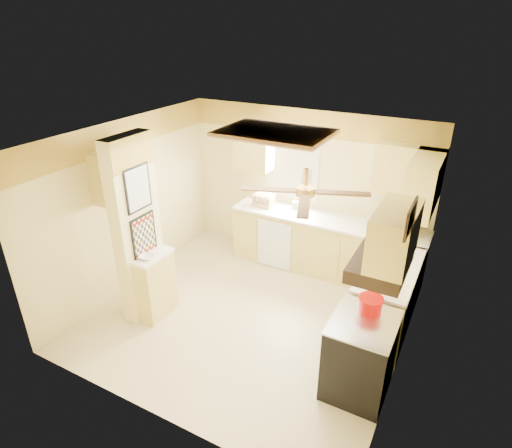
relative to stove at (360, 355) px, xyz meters
The scene contains 34 objects.
floor 1.82m from the stove, 161.77° to the left, with size 4.00×4.00×0.00m, color #C4B288.
ceiling 2.69m from the stove, 161.77° to the left, with size 4.00×4.00×0.00m, color white.
wall_back 3.07m from the stove, 124.28° to the left, with size 4.00×4.00×0.00m, color beige.
wall_front 2.29m from the stove, 141.04° to the right, with size 4.00×4.00×0.00m, color beige.
wall_left 3.79m from the stove, behind, with size 3.80×3.80×0.00m, color beige.
wall_right 1.02m from the stove, 59.02° to the left, with size 3.80×3.80×0.00m, color beige.
wallpaper_border 3.48m from the stove, 124.50° to the left, with size 4.00×0.02×0.40m, color #FCD64A.
partition_column 3.12m from the stove, behind, with size 0.20×0.70×2.50m, color beige.
partition_ledge 2.80m from the stove, behind, with size 0.25×0.55×0.90m, color #D8C461.
ledge_top 2.84m from the stove, behind, with size 0.28×0.58×0.04m, color white.
lower_cabinets_back 2.45m from the stove, 118.55° to the left, with size 3.00×0.60×0.90m, color #D8C461.
lower_cabinets_right 1.15m from the stove, 88.49° to the left, with size 0.60×1.40×0.90m, color #D8C461.
countertop_back 2.48m from the stove, 118.66° to the left, with size 3.04×0.64×0.04m, color white.
countertop_right 1.24m from the stove, 88.99° to the left, with size 0.64×1.44×0.04m, color white.
dishwasher_panel 2.66m from the stove, 136.25° to the left, with size 0.58×0.02×0.80m, color white.
window 3.29m from the stove, 128.23° to the left, with size 0.92×0.02×1.02m.
upper_cab_back_left 3.67m from the stove, 137.92° to the left, with size 0.60×0.35×0.70m, color #D8C461.
upper_cab_back_right 2.67m from the stove, 93.01° to the left, with size 0.90×0.35×0.70m, color #D8C461.
upper_cab_right 2.28m from the stove, 85.07° to the left, with size 0.35×1.00×0.70m, color #D8C461.
upper_cab_left_wall 3.77m from the stove, behind, with size 0.35×0.75×0.70m, color #D8C461.
upper_cab_over_stove 1.50m from the stove, ahead, with size 0.35×0.76×0.52m, color #D8C461.
stove is the anchor object (origin of this frame).
range_hood 1.16m from the stove, ahead, with size 0.50×0.76×0.14m, color black.
poster_menu 3.22m from the stove, behind, with size 0.02×0.42×0.57m.
poster_nashville 3.00m from the stove, behind, with size 0.02×0.42×0.57m.
ceiling_light_panel 2.75m from the stove, 146.22° to the left, with size 1.35×0.95×0.06m.
ceiling_fan 1.95m from the stove, 167.38° to the right, with size 1.15×1.15×0.26m.
vent_grate 1.90m from the stove, 48.45° to the right, with size 0.02×0.40×0.25m, color black.
microwave 2.27m from the stove, 93.02° to the left, with size 0.50×0.34×0.28m, color white.
bowl 2.85m from the stove, behind, with size 0.19×0.19×0.05m, color white.
dutch_oven 0.58m from the stove, 89.39° to the left, with size 0.26×0.26×0.17m.
kettle 0.89m from the stove, 90.56° to the left, with size 0.17×0.17×0.26m.
dish_rack 3.17m from the stove, 136.68° to the left, with size 0.36×0.28×0.20m.
utensil_crock 2.91m from the stove, 127.88° to the left, with size 0.10×0.10×0.20m.
Camera 1 is at (2.34, -4.18, 3.74)m, focal length 30.00 mm.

